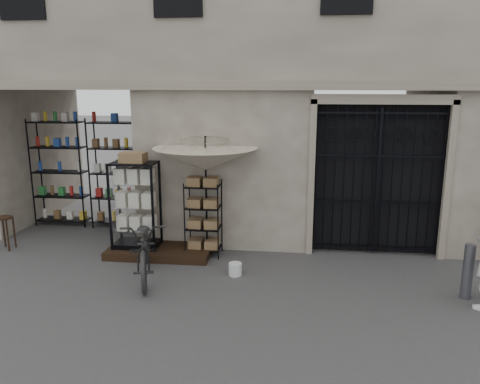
# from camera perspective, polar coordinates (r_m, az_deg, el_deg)

# --- Properties ---
(ground) EXTENTS (80.00, 80.00, 0.00)m
(ground) POSITION_cam_1_polar(r_m,az_deg,el_deg) (7.59, 4.87, -12.58)
(ground) COLOR black
(ground) RESTS_ON ground
(main_building) EXTENTS (14.00, 4.00, 9.00)m
(main_building) POSITION_cam_1_polar(r_m,az_deg,el_deg) (10.90, 6.15, 19.47)
(main_building) COLOR #A5998A
(main_building) RESTS_ON ground
(shop_recess) EXTENTS (3.00, 1.70, 3.00)m
(shop_recess) POSITION_cam_1_polar(r_m,az_deg,el_deg) (10.86, -18.88, 2.97)
(shop_recess) COLOR black
(shop_recess) RESTS_ON ground
(shop_shelving) EXTENTS (2.70, 0.50, 2.50)m
(shop_shelving) POSITION_cam_1_polar(r_m,az_deg,el_deg) (11.37, -17.94, 2.18)
(shop_shelving) COLOR black
(shop_shelving) RESTS_ON ground
(iron_gate) EXTENTS (2.50, 0.21, 3.00)m
(iron_gate) POSITION_cam_1_polar(r_m,az_deg,el_deg) (9.42, 16.26, 1.67)
(iron_gate) COLOR black
(iron_gate) RESTS_ON ground
(step_platform) EXTENTS (2.00, 0.90, 0.15)m
(step_platform) POSITION_cam_1_polar(r_m,az_deg,el_deg) (9.34, -9.76, -7.16)
(step_platform) COLOR black
(step_platform) RESTS_ON ground
(display_cabinet) EXTENTS (0.91, 0.65, 1.82)m
(display_cabinet) POSITION_cam_1_polar(r_m,az_deg,el_deg) (9.27, -12.60, -2.09)
(display_cabinet) COLOR black
(display_cabinet) RESTS_ON step_platform
(wire_rack) EXTENTS (0.74, 0.62, 1.47)m
(wire_rack) POSITION_cam_1_polar(r_m,az_deg,el_deg) (9.07, -4.47, -3.34)
(wire_rack) COLOR black
(wire_rack) RESTS_ON ground
(market_umbrella) EXTENTS (2.17, 2.20, 2.80)m
(market_umbrella) POSITION_cam_1_polar(r_m,az_deg,el_deg) (8.81, -4.23, 4.79)
(market_umbrella) COLOR black
(market_umbrella) RESTS_ON ground
(white_bucket) EXTENTS (0.25, 0.25, 0.22)m
(white_bucket) POSITION_cam_1_polar(r_m,az_deg,el_deg) (8.29, -0.59, -9.39)
(white_bucket) COLOR silver
(white_bucket) RESTS_ON ground
(bicycle) EXTENTS (1.00, 1.25, 2.06)m
(bicycle) POSITION_cam_1_polar(r_m,az_deg,el_deg) (8.45, -11.31, -10.01)
(bicycle) COLOR black
(bicycle) RESTS_ON ground
(wooden_stool) EXTENTS (0.40, 0.40, 0.68)m
(wooden_stool) POSITION_cam_1_polar(r_m,az_deg,el_deg) (10.57, -26.67, -4.40)
(wooden_stool) COLOR black
(wooden_stool) RESTS_ON ground
(steel_bollard) EXTENTS (0.21, 0.21, 0.88)m
(steel_bollard) POSITION_cam_1_polar(r_m,az_deg,el_deg) (8.14, 26.02, -8.71)
(steel_bollard) COLOR slate
(steel_bollard) RESTS_ON ground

